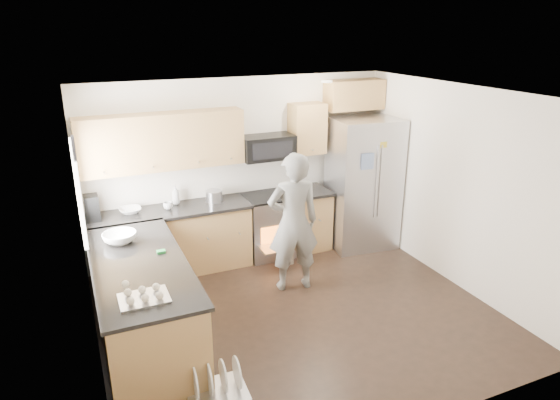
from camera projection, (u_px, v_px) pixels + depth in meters
name	position (u px, v px, depth m)	size (l,w,h in m)	color
ground	(298.00, 314.00, 5.99)	(4.50, 4.50, 0.00)	black
room_shell	(296.00, 181.00, 5.43)	(4.54, 4.04, 2.62)	white
back_cabinet_run	(207.00, 200.00, 6.95)	(4.45, 0.64, 2.50)	tan
peninsula	(143.00, 300.00, 5.39)	(0.96, 2.36, 1.04)	tan
stove_range	(271.00, 211.00, 7.35)	(0.76, 0.97, 1.79)	#B7B7BC
refrigerator	(363.00, 184.00, 7.57)	(1.04, 0.84, 1.99)	#B7B7BC
person	(293.00, 223.00, 6.31)	(0.67, 0.44, 1.82)	gray
dish_rack	(217.00, 386.00, 4.66)	(0.58, 0.47, 0.34)	#B7B7BC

